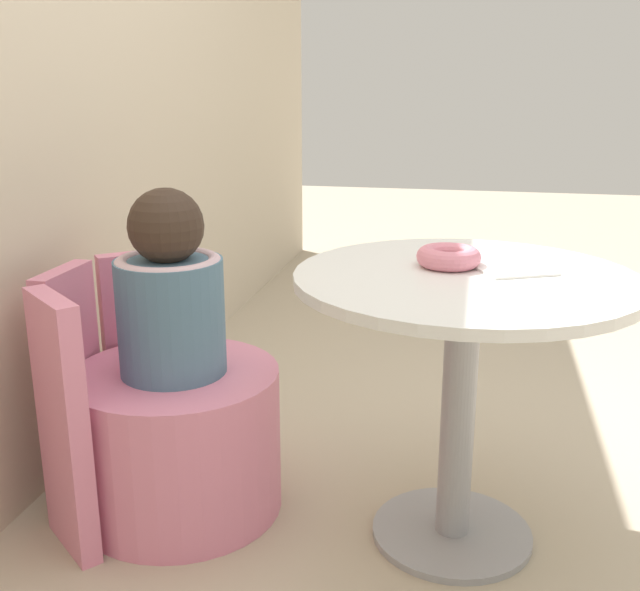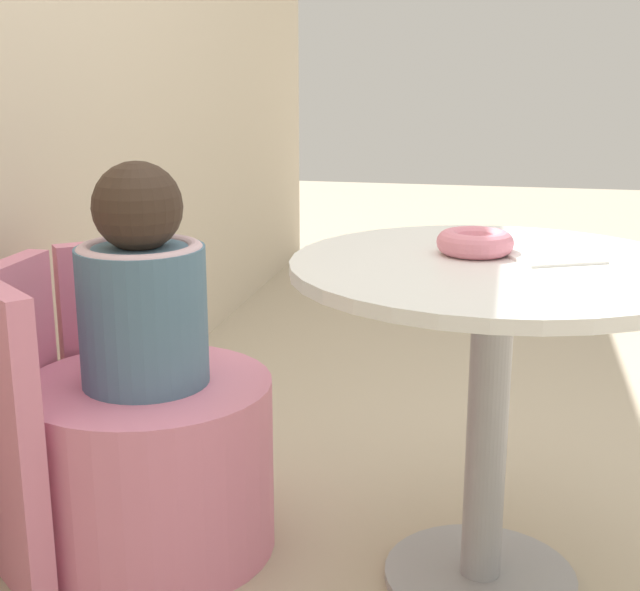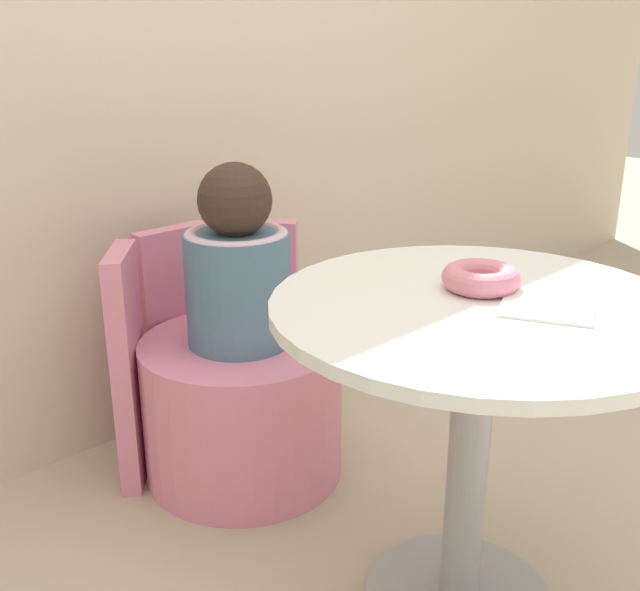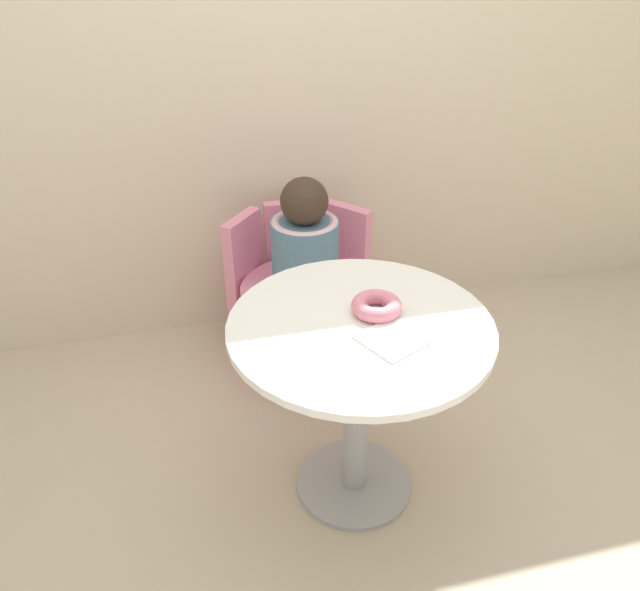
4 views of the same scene
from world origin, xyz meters
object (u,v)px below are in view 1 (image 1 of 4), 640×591
(round_table, at_px, (462,339))
(donut, at_px, (449,257))
(child_figure, at_px, (170,293))
(tub_chair, at_px, (178,440))

(round_table, bearing_deg, donut, 34.54)
(child_figure, bearing_deg, round_table, -89.52)
(round_table, height_order, tub_chair, round_table)
(tub_chair, height_order, child_figure, child_figure)
(tub_chair, relative_size, donut, 3.55)
(tub_chair, bearing_deg, round_table, -89.52)
(child_figure, bearing_deg, tub_chair, 93.58)
(donut, bearing_deg, tub_chair, 95.74)
(tub_chair, xyz_separation_m, donut, (0.07, -0.66, 0.50))
(tub_chair, distance_m, child_figure, 0.39)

